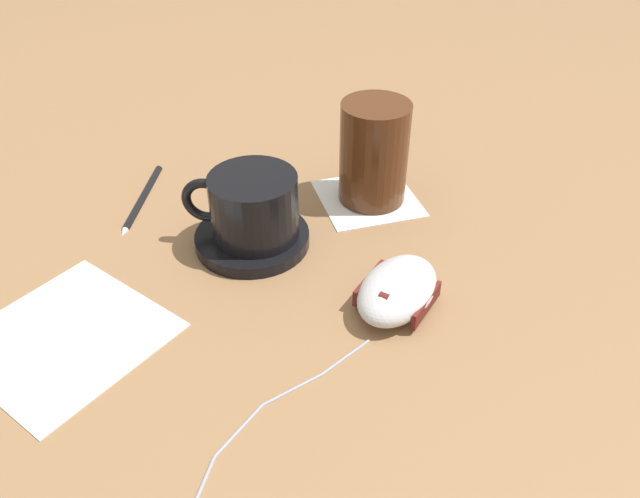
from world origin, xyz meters
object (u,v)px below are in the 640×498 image
at_px(saucer, 252,238).
at_px(coffee_cup, 252,206).
at_px(pen, 142,196).
at_px(drinking_glass, 374,153).
at_px(computer_mouse, 397,290).

bearing_deg(saucer, coffee_cup, 18.93).
bearing_deg(coffee_cup, pen, 156.55).
bearing_deg(coffee_cup, drinking_glass, 42.20).
bearing_deg(drinking_glass, coffee_cup, -137.80).
xyz_separation_m(saucer, drinking_glass, (0.12, 0.11, 0.05)).
relative_size(computer_mouse, pen, 0.83).
bearing_deg(pen, coffee_cup, -23.45).
relative_size(coffee_cup, computer_mouse, 1.01).
bearing_deg(computer_mouse, drinking_glass, 101.41).
xyz_separation_m(coffee_cup, drinking_glass, (0.12, 0.11, 0.01)).
height_order(coffee_cup, pen, coffee_cup).
bearing_deg(computer_mouse, coffee_cup, 153.44).
bearing_deg(drinking_glass, saucer, -138.14).
xyz_separation_m(computer_mouse, pen, (-0.31, 0.14, -0.01)).
relative_size(coffee_cup, pen, 0.84).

